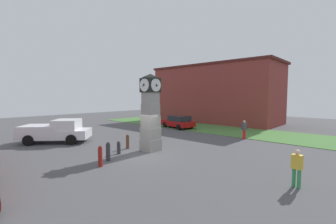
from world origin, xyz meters
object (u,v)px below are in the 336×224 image
Objects in this scene: car_far_lot at (178,122)px; clock_tower at (151,113)px; pickup_truck at (56,131)px; bollard_end_row at (100,156)px; pedestrian_by_cars at (297,166)px; bollard_mid_row at (119,147)px; bench at (158,119)px; pedestrian_near_bench at (244,128)px; bollard_near_tower at (128,141)px; bollard_far_row at (108,151)px.

clock_tower is at bearing -59.77° from car_far_lot.
pickup_truck is at bearing -155.54° from clock_tower.
bollard_end_row is at bearing -5.75° from pickup_truck.
pickup_truck is 3.35× the size of pedestrian_by_cars.
clock_tower is 6.20× the size of bollard_mid_row.
clock_tower is 15.74m from bench.
pickup_truck is at bearing -168.98° from pedestrian_by_cars.
car_far_lot is at bearing 172.23° from pedestrian_near_bench.
bollard_near_tower is (-1.57, -0.78, -2.07)m from clock_tower.
bench is 1.06× the size of pedestrian_by_cars.
bollard_near_tower is 0.92× the size of bollard_end_row.
bench is at bearing 126.22° from bollard_end_row.
bollard_end_row is 9.29m from pedestrian_by_cars.
bench reaches higher than bollard_mid_row.
pickup_truck is 3.24× the size of pedestrian_near_bench.
clock_tower is 8.92m from pedestrian_near_bench.
pickup_truck is at bearing 174.25° from bollard_end_row.
car_far_lot is at bearing -19.99° from bench.
bollard_mid_row is 0.20× the size of car_far_lot.
bollard_end_row is at bearing -154.17° from pedestrian_by_cars.
bench is at bearing 126.22° from bollard_far_row.
bollard_far_row is (0.83, -1.31, 0.13)m from bollard_mid_row.
pickup_truck is (-8.18, 0.82, 0.36)m from bollard_end_row.
clock_tower reaches higher than bollard_mid_row.
bench is (-9.17, 12.09, 0.00)m from bollard_near_tower.
bollard_near_tower is 0.65× the size of pedestrian_by_cars.
car_far_lot is (-5.49, 12.76, 0.19)m from bollard_far_row.
pedestrian_by_cars is at bearing 10.67° from bollard_mid_row.
clock_tower reaches higher than pickup_truck.
bollard_end_row is at bearing -100.58° from pedestrian_near_bench.
pickup_truck is (-5.95, -2.64, 0.41)m from bollard_near_tower.
clock_tower is at bearing -46.49° from bench.
bollard_mid_row is 0.16× the size of pickup_truck.
bollard_near_tower is 0.94× the size of bollard_far_row.
pickup_truck reaches higher than pedestrian_near_bench.
clock_tower is 3.94m from bollard_far_row.
bench is (-9.92, 13.37, 0.10)m from bollard_mid_row.
clock_tower is 4.75m from bollard_end_row.
bollard_far_row is at bearing -58.50° from bollard_near_tower.
pickup_truck is 15.09m from bench.
bollard_end_row is at bearing -57.26° from bollard_near_tower.
pickup_truck is (-7.52, -3.42, -1.66)m from clock_tower.
pedestrian_by_cars is (8.35, 4.04, 0.33)m from bollard_end_row.
pickup_truck is at bearing -168.46° from bollard_mid_row.
bollard_end_row is at bearing -53.82° from bollard_far_row.
bollard_end_row is at bearing -65.81° from car_far_lot.
pedestrian_near_bench is at bearing 63.19° from bollard_near_tower.
pedestrian_near_bench reaches higher than car_far_lot.
pickup_truck reaches higher than bollard_near_tower.
bollard_far_row is 0.21× the size of pickup_truck.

